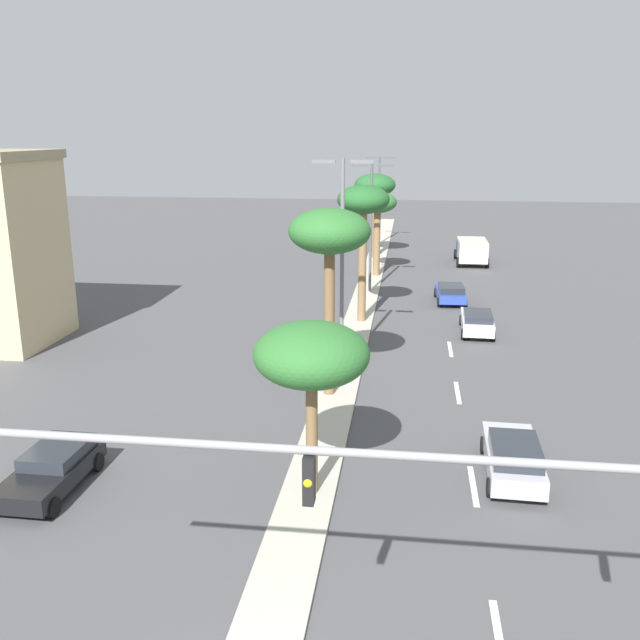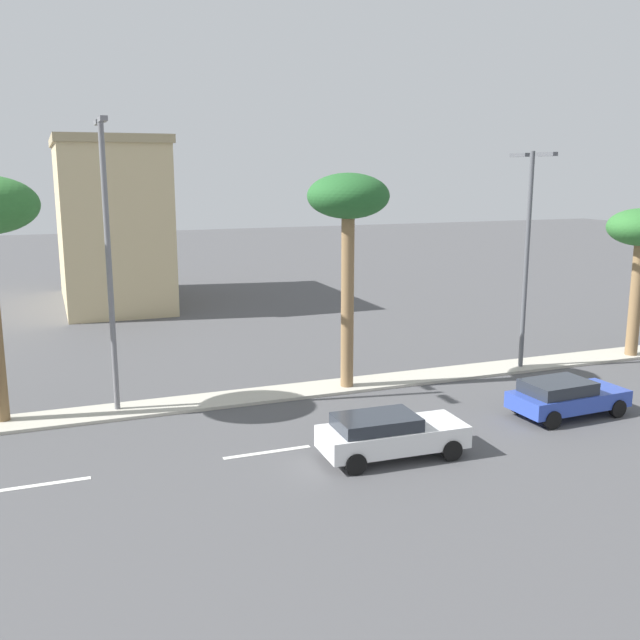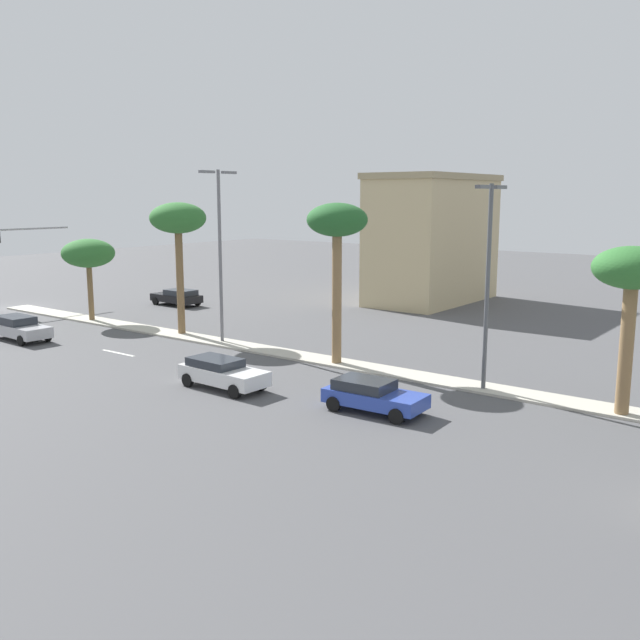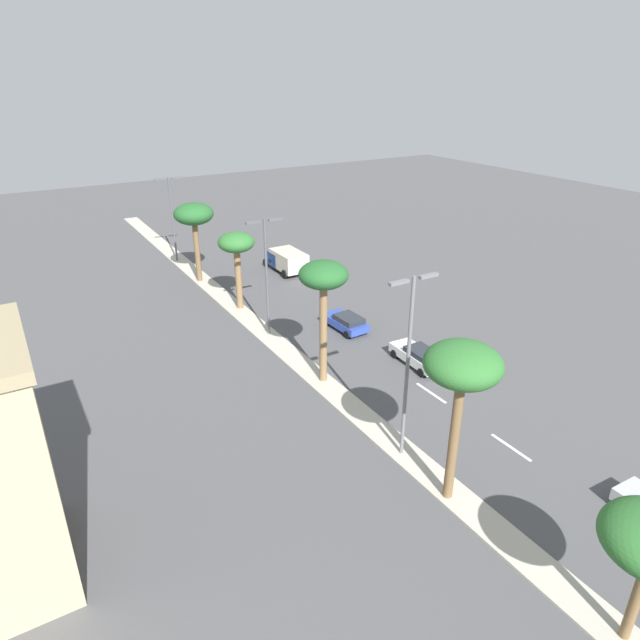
# 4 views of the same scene
# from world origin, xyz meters

# --- Properties ---
(ground_plane) EXTENTS (160.00, 160.00, 0.00)m
(ground_plane) POSITION_xyz_m (0.00, 32.74, 0.00)
(ground_plane) COLOR #4C4C4F
(median_curb) EXTENTS (1.80, 84.19, 0.12)m
(median_curb) POSITION_xyz_m (0.00, 42.09, 0.06)
(median_curb) COLOR #B7B2A3
(median_curb) RESTS_ON ground
(lane_stripe_front) EXTENTS (0.20, 2.80, 0.01)m
(lane_stripe_front) POSITION_xyz_m (5.46, 20.14, 0.01)
(lane_stripe_front) COLOR silver
(lane_stripe_front) RESTS_ON ground
(lane_stripe_outboard) EXTENTS (0.20, 2.80, 0.01)m
(lane_stripe_outboard) POSITION_xyz_m (5.46, 26.78, 0.01)
(lane_stripe_outboard) COLOR silver
(lane_stripe_outboard) RESTS_ON ground
(palm_tree_outboard) EXTENTS (3.53, 3.53, 8.33)m
(palm_tree_outboard) POSITION_xyz_m (-0.35, 19.02, 7.25)
(palm_tree_outboard) COLOR brown
(palm_tree_outboard) RESTS_ON median_curb
(palm_tree_center) EXTENTS (3.15, 3.15, 8.38)m
(palm_tree_center) POSITION_xyz_m (0.20, 31.71, 7.25)
(palm_tree_center) COLOR olive
(palm_tree_center) RESTS_ON median_curb
(palm_tree_leading) EXTENTS (3.09, 3.09, 6.79)m
(palm_tree_leading) POSITION_xyz_m (0.38, 46.11, 5.76)
(palm_tree_leading) COLOR olive
(palm_tree_leading) RESTS_ON median_curb
(palm_tree_front) EXTENTS (3.77, 3.77, 7.73)m
(palm_tree_front) POSITION_xyz_m (-0.30, 54.59, 6.61)
(palm_tree_front) COLOR brown
(palm_tree_front) RESTS_ON median_curb
(street_lamp_mid) EXTENTS (2.90, 0.24, 10.23)m
(street_lamp_mid) POSITION_xyz_m (-0.18, 22.84, 6.09)
(street_lamp_mid) COLOR slate
(street_lamp_mid) RESTS_ON median_curb
(street_lamp_near) EXTENTS (2.90, 0.24, 9.25)m
(street_lamp_near) POSITION_xyz_m (0.22, 40.03, 5.58)
(street_lamp_near) COLOR #515459
(street_lamp_near) RESTS_ON median_curb
(street_lamp_inboard) EXTENTS (2.90, 0.24, 9.01)m
(street_lamp_inboard) POSITION_xyz_m (-0.26, 62.00, 5.45)
(street_lamp_inboard) COLOR #515459
(street_lamp_inboard) RESTS_ON median_curb
(sedan_blue_rear) EXTENTS (2.12, 4.28, 1.33)m
(sedan_blue_rear) POSITION_xyz_m (5.98, 37.68, 0.72)
(sedan_blue_rear) COLOR #2D47AD
(sedan_blue_rear) RESTS_ON ground
(sedan_white_leading) EXTENTS (2.01, 4.51, 1.38)m
(sedan_white_leading) POSITION_xyz_m (7.15, 30.14, 0.75)
(sedan_white_leading) COLOR silver
(sedan_white_leading) RESTS_ON ground
(box_truck) EXTENTS (2.75, 5.50, 2.25)m
(box_truck) POSITION_xyz_m (8.58, 52.81, 1.27)
(box_truck) COLOR #234C99
(box_truck) RESTS_ON ground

